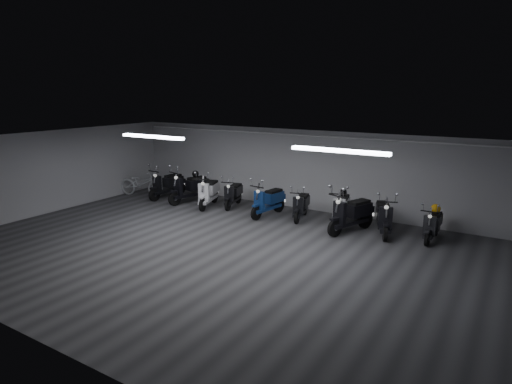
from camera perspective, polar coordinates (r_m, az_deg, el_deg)
The scene contains 22 objects.
floor at distance 11.68m, azimuth -5.60°, elevation -7.57°, with size 14.00×10.00×0.01m, color #363538.
ceiling at distance 11.00m, azimuth -5.93°, elevation 6.25°, with size 14.00×10.00×0.01m, color slate.
back_wall at distance 15.44m, azimuth 5.59°, elevation 2.97°, with size 14.00×0.01×2.80m, color #A5A5A7.
front_wall at distance 8.07m, azimuth -28.06°, elevation -8.14°, with size 14.00×0.01×2.80m, color #A5A5A7.
left_wall at distance 16.41m, azimuth -25.62°, elevation 2.34°, with size 0.01×10.00×2.80m, color #A5A5A7.
fluor_strip_left at distance 13.73m, azimuth -13.39°, elevation 7.06°, with size 2.40×0.18×0.08m, color white.
fluor_strip_right at distance 10.42m, azimuth 10.83°, elevation 5.33°, with size 2.40×0.18×0.08m, color white.
conduit at distance 15.19m, azimuth 5.55°, elevation 7.46°, with size 0.05×0.05×13.60m, color white.
scooter_0 at distance 17.27m, azimuth -11.60°, elevation 1.53°, with size 0.64×1.91×1.42m, color black, non-canonical shape.
scooter_1 at distance 16.41m, azimuth -8.70°, elevation 1.18°, with size 0.67×2.01×1.50m, color black, non-canonical shape.
scooter_2 at distance 15.73m, azimuth -6.26°, elevation 0.55°, with size 0.63×1.89×1.40m, color white, non-canonical shape.
scooter_3 at distance 15.66m, azimuth -3.01°, elevation 0.26°, with size 0.56×1.68×1.25m, color black, non-canonical shape.
scooter_4 at distance 14.48m, azimuth 1.59°, elevation -0.54°, with size 0.61×1.84×1.37m, color navy, non-canonical shape.
scooter_5 at distance 14.21m, azimuth 5.95°, elevation -1.18°, with size 0.55×1.64×1.22m, color black, non-canonical shape.
scooter_6 at distance 13.77m, azimuth 11.14°, elevation -1.46°, with size 0.63×1.88×1.40m, color silver, non-canonical shape.
scooter_7 at distance 13.09m, azimuth 12.38°, elevation -2.06°, with size 0.67×2.01×1.50m, color black, non-canonical shape.
scooter_8 at distance 13.16m, azimuth 16.40°, elevation -2.42°, with size 0.63×1.89×1.40m, color black, non-canonical shape.
scooter_9 at distance 13.09m, azimuth 22.17°, elevation -3.43°, with size 0.54×1.61×1.20m, color black, non-canonical shape.
bicycle at distance 17.84m, azimuth -14.78°, elevation 1.46°, with size 0.69×1.94×1.26m, color white.
helmet_0 at distance 13.95m, azimuth 11.35°, elevation -0.07°, with size 0.24×0.24×0.24m, color black.
helmet_1 at distance 16.51m, azimuth -7.93°, elevation 2.36°, with size 0.25×0.25×0.25m, color black.
helmet_2 at distance 13.23m, azimuth 22.47°, elevation -2.04°, with size 0.27×0.27×0.27m, color #CD8B0C.
Camera 1 is at (6.67, -8.65, 4.12)m, focal length 30.54 mm.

